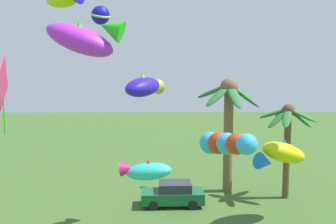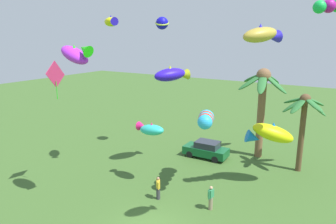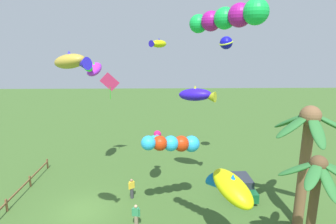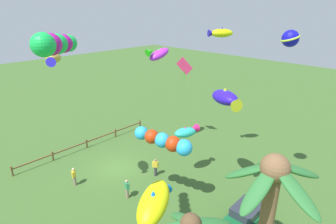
{
  "view_description": "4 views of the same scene",
  "coord_description": "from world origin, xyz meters",
  "px_view_note": "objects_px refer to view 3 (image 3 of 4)",
  "views": [
    {
      "loc": [
        -2.72,
        -11.56,
        8.82
      ],
      "look_at": [
        -2.44,
        5.11,
        6.77
      ],
      "focal_mm": 40.97,
      "sensor_mm": 36.0,
      "label": 1
    },
    {
      "loc": [
        8.91,
        -12.51,
        10.65
      ],
      "look_at": [
        -1.7,
        4.72,
        5.7
      ],
      "focal_mm": 33.52,
      "sensor_mm": 36.0,
      "label": 2
    },
    {
      "loc": [
        17.36,
        5.61,
        11.26
      ],
      "look_at": [
        -0.69,
        6.07,
        7.01
      ],
      "focal_mm": 29.14,
      "sensor_mm": 36.0,
      "label": 3
    },
    {
      "loc": [
        11.97,
        18.2,
        13.59
      ],
      "look_at": [
        -0.79,
        5.62,
        6.69
      ],
      "focal_mm": 29.45,
      "sensor_mm": 36.0,
      "label": 4
    }
  ],
  "objects_px": {
    "parked_car_0": "(240,185)",
    "kite_fish_5": "(230,187)",
    "kite_ball_4": "(226,43)",
    "kite_fish_8": "(158,44)",
    "palm_tree_1": "(316,185)",
    "spectator_0": "(132,188)",
    "kite_fish_9": "(155,139)",
    "kite_tube_3": "(173,143)",
    "kite_fish_0": "(72,61)",
    "kite_tube_2": "(228,18)",
    "palm_tree_0": "(307,142)",
    "kite_fish_1": "(94,69)",
    "spectator_2": "(136,216)",
    "kite_diamond_7": "(110,82)",
    "kite_fish_6": "(197,95)"
  },
  "relations": [
    {
      "from": "parked_car_0",
      "to": "kite_fish_5",
      "type": "relative_size",
      "value": 1.06
    },
    {
      "from": "kite_ball_4",
      "to": "kite_fish_8",
      "type": "relative_size",
      "value": 0.8
    },
    {
      "from": "palm_tree_1",
      "to": "spectator_0",
      "type": "height_order",
      "value": "palm_tree_1"
    },
    {
      "from": "kite_fish_8",
      "to": "kite_fish_9",
      "type": "height_order",
      "value": "kite_fish_8"
    },
    {
      "from": "kite_tube_3",
      "to": "kite_ball_4",
      "type": "xyz_separation_m",
      "value": [
        -6.55,
        4.73,
        6.59
      ]
    },
    {
      "from": "spectator_0",
      "to": "kite_fish_0",
      "type": "relative_size",
      "value": 0.75
    },
    {
      "from": "kite_fish_9",
      "to": "parked_car_0",
      "type": "bearing_deg",
      "value": 77.78
    },
    {
      "from": "kite_tube_2",
      "to": "kite_fish_9",
      "type": "height_order",
      "value": "kite_tube_2"
    },
    {
      "from": "palm_tree_0",
      "to": "kite_fish_1",
      "type": "bearing_deg",
      "value": -115.76
    },
    {
      "from": "parked_car_0",
      "to": "spectator_2",
      "type": "height_order",
      "value": "spectator_2"
    },
    {
      "from": "spectator_2",
      "to": "kite_tube_3",
      "type": "distance_m",
      "value": 5.19
    },
    {
      "from": "parked_car_0",
      "to": "kite_fish_0",
      "type": "height_order",
      "value": "kite_fish_0"
    },
    {
      "from": "kite_fish_8",
      "to": "kite_diamond_7",
      "type": "bearing_deg",
      "value": -101.83
    },
    {
      "from": "parked_car_0",
      "to": "kite_diamond_7",
      "type": "bearing_deg",
      "value": -118.23
    },
    {
      "from": "palm_tree_1",
      "to": "kite_ball_4",
      "type": "xyz_separation_m",
      "value": [
        -11.79,
        -1.96,
        6.88
      ]
    },
    {
      "from": "kite_ball_4",
      "to": "kite_fish_9",
      "type": "height_order",
      "value": "kite_ball_4"
    },
    {
      "from": "kite_fish_9",
      "to": "kite_fish_6",
      "type": "bearing_deg",
      "value": 92.94
    },
    {
      "from": "spectator_0",
      "to": "kite_tube_2",
      "type": "xyz_separation_m",
      "value": [
        9.1,
        4.64,
        11.47
      ]
    },
    {
      "from": "kite_fish_0",
      "to": "kite_fish_5",
      "type": "bearing_deg",
      "value": 97.81
    },
    {
      "from": "kite_tube_3",
      "to": "kite_fish_6",
      "type": "xyz_separation_m",
      "value": [
        -3.91,
        2.01,
        2.6
      ]
    },
    {
      "from": "kite_fish_0",
      "to": "kite_diamond_7",
      "type": "relative_size",
      "value": 0.84
    },
    {
      "from": "spectator_0",
      "to": "kite_fish_5",
      "type": "xyz_separation_m",
      "value": [
        5.57,
        6.01,
        3.08
      ]
    },
    {
      "from": "palm_tree_0",
      "to": "kite_fish_8",
      "type": "height_order",
      "value": "kite_fish_8"
    },
    {
      "from": "palm_tree_0",
      "to": "parked_car_0",
      "type": "bearing_deg",
      "value": -144.85
    },
    {
      "from": "spectator_0",
      "to": "kite_fish_0",
      "type": "distance_m",
      "value": 12.0
    },
    {
      "from": "palm_tree_1",
      "to": "kite_ball_4",
      "type": "height_order",
      "value": "kite_ball_4"
    },
    {
      "from": "kite_tube_3",
      "to": "kite_fish_8",
      "type": "bearing_deg",
      "value": -171.9
    },
    {
      "from": "kite_fish_0",
      "to": "kite_tube_3",
      "type": "height_order",
      "value": "kite_fish_0"
    },
    {
      "from": "spectator_0",
      "to": "kite_fish_6",
      "type": "bearing_deg",
      "value": 111.52
    },
    {
      "from": "kite_ball_4",
      "to": "kite_fish_6",
      "type": "bearing_deg",
      "value": -45.87
    },
    {
      "from": "kite_ball_4",
      "to": "kite_tube_2",
      "type": "bearing_deg",
      "value": -13.01
    },
    {
      "from": "kite_fish_0",
      "to": "parked_car_0",
      "type": "bearing_deg",
      "value": 124.88
    },
    {
      "from": "kite_tube_2",
      "to": "kite_fish_8",
      "type": "relative_size",
      "value": 1.19
    },
    {
      "from": "parked_car_0",
      "to": "spectator_2",
      "type": "relative_size",
      "value": 2.48
    },
    {
      "from": "kite_fish_6",
      "to": "kite_fish_9",
      "type": "distance_m",
      "value": 4.86
    },
    {
      "from": "kite_fish_5",
      "to": "kite_diamond_7",
      "type": "distance_m",
      "value": 15.16
    },
    {
      "from": "kite_fish_0",
      "to": "kite_fish_9",
      "type": "bearing_deg",
      "value": 157.67
    },
    {
      "from": "kite_fish_6",
      "to": "spectator_2",
      "type": "bearing_deg",
      "value": -38.9
    },
    {
      "from": "kite_fish_6",
      "to": "kite_ball_4",
      "type": "bearing_deg",
      "value": 134.13
    },
    {
      "from": "kite_diamond_7",
      "to": "spectator_2",
      "type": "bearing_deg",
      "value": 17.6
    },
    {
      "from": "kite_fish_1",
      "to": "kite_fish_8",
      "type": "bearing_deg",
      "value": 109.59
    },
    {
      "from": "kite_fish_5",
      "to": "kite_tube_2",
      "type": "bearing_deg",
      "value": -21.25
    },
    {
      "from": "kite_fish_9",
      "to": "kite_fish_8",
      "type": "bearing_deg",
      "value": 175.83
    },
    {
      "from": "kite_fish_9",
      "to": "kite_tube_3",
      "type": "bearing_deg",
      "value": 18.85
    },
    {
      "from": "kite_ball_4",
      "to": "kite_fish_5",
      "type": "distance_m",
      "value": 12.98
    },
    {
      "from": "palm_tree_1",
      "to": "kite_fish_6",
      "type": "relative_size",
      "value": 1.97
    },
    {
      "from": "spectator_0",
      "to": "kite_ball_4",
      "type": "xyz_separation_m",
      "value": [
        -4.64,
        7.81,
        10.87
      ]
    },
    {
      "from": "kite_tube_3",
      "to": "kite_fish_1",
      "type": "bearing_deg",
      "value": -130.52
    },
    {
      "from": "kite_fish_0",
      "to": "kite_diamond_7",
      "type": "height_order",
      "value": "kite_fish_0"
    },
    {
      "from": "kite_fish_9",
      "to": "palm_tree_1",
      "type": "bearing_deg",
      "value": 41.54
    }
  ]
}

